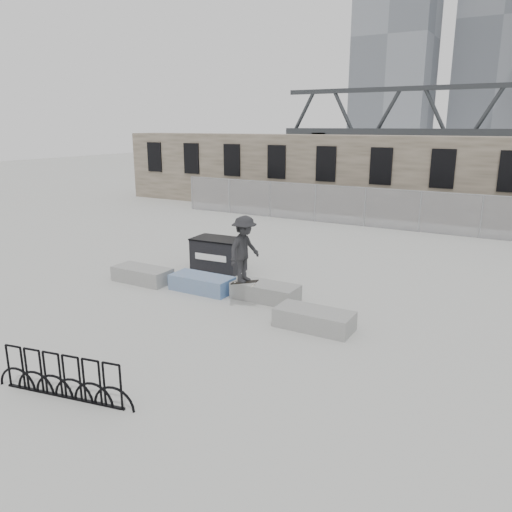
{
  "coord_description": "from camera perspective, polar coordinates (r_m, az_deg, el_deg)",
  "views": [
    {
      "loc": [
        7.75,
        -12.2,
        5.09
      ],
      "look_at": [
        0.6,
        0.26,
        1.3
      ],
      "focal_mm": 35.0,
      "sensor_mm": 36.0,
      "label": 1
    }
  ],
  "objects": [
    {
      "name": "stone_wall",
      "position": [
        29.61,
        14.71,
        8.82
      ],
      "size": [
        36.0,
        2.58,
        4.5
      ],
      "color": "#655A4A",
      "rests_on": "ground"
    },
    {
      "name": "planter_center_left",
      "position": [
        15.82,
        -6.2,
        -3.04
      ],
      "size": [
        2.0,
        0.9,
        0.5
      ],
      "color": "#3864A9",
      "rests_on": "ground"
    },
    {
      "name": "dumpster",
      "position": [
        17.85,
        -4.32,
        0.18
      ],
      "size": [
        1.88,
        1.22,
        1.2
      ],
      "rotation": [
        0.0,
        0.0,
        0.07
      ],
      "color": "black",
      "rests_on": "ground"
    },
    {
      "name": "skyline_towers",
      "position": [
        107.53,
        26.87,
        21.71
      ],
      "size": [
        58.0,
        28.0,
        48.0
      ],
      "color": "slate",
      "rests_on": "ground"
    },
    {
      "name": "planter_offset",
      "position": [
        12.99,
        6.66,
        -7.1
      ],
      "size": [
        2.0,
        0.9,
        0.5
      ],
      "color": "#989896",
      "rests_on": "ground"
    },
    {
      "name": "bike_rack",
      "position": [
        10.45,
        -21.26,
        -12.74
      ],
      "size": [
        3.1,
        0.63,
        0.9
      ],
      "rotation": [
        0.0,
        0.0,
        0.19
      ],
      "color": "black",
      "rests_on": "ground"
    },
    {
      "name": "planter_center_right",
      "position": [
        14.96,
        1.09,
        -4.02
      ],
      "size": [
        2.0,
        0.9,
        0.5
      ],
      "color": "#989896",
      "rests_on": "ground"
    },
    {
      "name": "skateboarder",
      "position": [
        13.81,
        -1.35,
        0.79
      ],
      "size": [
        0.81,
        1.26,
        1.99
      ],
      "rotation": [
        0.0,
        0.0,
        1.47
      ],
      "color": "black",
      "rests_on": "ground"
    },
    {
      "name": "chainlink_fence",
      "position": [
        26.2,
        12.33,
        5.55
      ],
      "size": [
        22.06,
        0.06,
        2.02
      ],
      "color": "gray",
      "rests_on": "ground"
    },
    {
      "name": "planter_far_left",
      "position": [
        17.05,
        -12.87,
        -2.02
      ],
      "size": [
        2.0,
        0.9,
        0.5
      ],
      "color": "#989896",
      "rests_on": "ground"
    },
    {
      "name": "ground",
      "position": [
        15.32,
        -2.45,
        -4.63
      ],
      "size": [
        120.0,
        120.0,
        0.0
      ],
      "primitive_type": "plane",
      "color": "#A8A9A4",
      "rests_on": "ground"
    }
  ]
}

